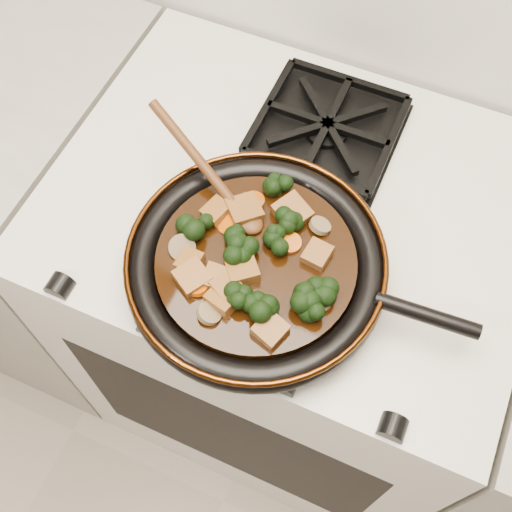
% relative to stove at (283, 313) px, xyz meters
% --- Properties ---
extents(stove, '(0.76, 0.60, 0.90)m').
position_rel_stove_xyz_m(stove, '(0.00, 0.00, 0.00)').
color(stove, beige).
rests_on(stove, ground).
extents(burner_grate_front, '(0.23, 0.23, 0.03)m').
position_rel_stove_xyz_m(burner_grate_front, '(0.00, -0.14, 0.46)').
color(burner_grate_front, black).
rests_on(burner_grate_front, stove).
extents(burner_grate_back, '(0.23, 0.23, 0.03)m').
position_rel_stove_xyz_m(burner_grate_back, '(0.00, 0.14, 0.46)').
color(burner_grate_back, black).
rests_on(burner_grate_back, stove).
extents(skillet, '(0.49, 0.37, 0.05)m').
position_rel_stove_xyz_m(skillet, '(0.00, -0.15, 0.49)').
color(skillet, black).
rests_on(skillet, burner_grate_front).
extents(braising_sauce, '(0.28, 0.28, 0.02)m').
position_rel_stove_xyz_m(braising_sauce, '(0.00, -0.15, 0.50)').
color(braising_sauce, black).
rests_on(braising_sauce, skillet).
extents(tofu_cube_0, '(0.05, 0.05, 0.03)m').
position_rel_stove_xyz_m(tofu_cube_0, '(0.06, -0.24, 0.52)').
color(tofu_cube_0, brown).
rests_on(tofu_cube_0, braising_sauce).
extents(tofu_cube_1, '(0.05, 0.05, 0.03)m').
position_rel_stove_xyz_m(tofu_cube_1, '(-0.01, -0.21, 0.52)').
color(tofu_cube_1, brown).
rests_on(tofu_cube_1, braising_sauce).
extents(tofu_cube_2, '(0.04, 0.05, 0.03)m').
position_rel_stove_xyz_m(tofu_cube_2, '(-0.08, -0.11, 0.52)').
color(tofu_cube_2, brown).
rests_on(tofu_cube_2, braising_sauce).
extents(tofu_cube_3, '(0.04, 0.04, 0.02)m').
position_rel_stove_xyz_m(tofu_cube_3, '(0.08, -0.12, 0.52)').
color(tofu_cube_3, brown).
rests_on(tofu_cube_3, braising_sauce).
extents(tofu_cube_4, '(0.03, 0.04, 0.02)m').
position_rel_stove_xyz_m(tofu_cube_4, '(-0.08, -0.20, 0.52)').
color(tofu_cube_4, brown).
rests_on(tofu_cube_4, braising_sauce).
extents(tofu_cube_5, '(0.04, 0.04, 0.02)m').
position_rel_stove_xyz_m(tofu_cube_5, '(-0.04, -0.09, 0.52)').
color(tofu_cube_5, brown).
rests_on(tofu_cube_5, braising_sauce).
extents(tofu_cube_6, '(0.06, 0.06, 0.03)m').
position_rel_stove_xyz_m(tofu_cube_6, '(-0.01, -0.18, 0.52)').
color(tofu_cube_6, brown).
rests_on(tofu_cube_6, braising_sauce).
extents(tofu_cube_7, '(0.06, 0.06, 0.03)m').
position_rel_stove_xyz_m(tofu_cube_7, '(-0.04, -0.09, 0.52)').
color(tofu_cube_7, brown).
rests_on(tofu_cube_7, braising_sauce).
extents(tofu_cube_8, '(0.06, 0.06, 0.03)m').
position_rel_stove_xyz_m(tofu_cube_8, '(-0.06, -0.22, 0.52)').
color(tofu_cube_8, brown).
rests_on(tofu_cube_8, braising_sauce).
extents(tofu_cube_9, '(0.05, 0.05, 0.03)m').
position_rel_stove_xyz_m(tofu_cube_9, '(-0.01, -0.22, 0.52)').
color(tofu_cube_9, brown).
rests_on(tofu_cube_9, braising_sauce).
extents(tofu_cube_10, '(0.06, 0.06, 0.03)m').
position_rel_stove_xyz_m(tofu_cube_10, '(0.02, -0.07, 0.52)').
color(tofu_cube_10, brown).
rests_on(tofu_cube_10, braising_sauce).
extents(tofu_cube_11, '(0.04, 0.04, 0.02)m').
position_rel_stove_xyz_m(tofu_cube_11, '(-0.03, -0.20, 0.52)').
color(tofu_cube_11, brown).
rests_on(tofu_cube_11, braising_sauce).
extents(broccoli_floret_0, '(0.09, 0.09, 0.06)m').
position_rel_stove_xyz_m(broccoli_floret_0, '(-0.02, -0.14, 0.52)').
color(broccoli_floret_0, black).
rests_on(broccoli_floret_0, braising_sauce).
extents(broccoli_floret_1, '(0.06, 0.07, 0.06)m').
position_rel_stove_xyz_m(broccoli_floret_1, '(0.02, -0.12, 0.52)').
color(broccoli_floret_1, black).
rests_on(broccoli_floret_1, braising_sauce).
extents(broccoli_floret_2, '(0.09, 0.08, 0.06)m').
position_rel_stove_xyz_m(broccoli_floret_2, '(0.01, -0.22, 0.52)').
color(broccoli_floret_2, black).
rests_on(broccoli_floret_2, braising_sauce).
extents(broccoli_floret_3, '(0.08, 0.08, 0.05)m').
position_rel_stove_xyz_m(broccoli_floret_3, '(-0.01, -0.04, 0.52)').
color(broccoli_floret_3, black).
rests_on(broccoli_floret_3, braising_sauce).
extents(broccoli_floret_4, '(0.07, 0.08, 0.06)m').
position_rel_stove_xyz_m(broccoli_floret_4, '(0.04, -0.22, 0.52)').
color(broccoli_floret_4, black).
rests_on(broccoli_floret_4, braising_sauce).
extents(broccoli_floret_5, '(0.09, 0.09, 0.07)m').
position_rel_stove_xyz_m(broccoli_floret_5, '(0.10, -0.17, 0.52)').
color(broccoli_floret_5, black).
rests_on(broccoli_floret_5, braising_sauce).
extents(broccoli_floret_6, '(0.08, 0.09, 0.07)m').
position_rel_stove_xyz_m(broccoli_floret_6, '(0.02, -0.08, 0.52)').
color(broccoli_floret_6, black).
rests_on(broccoli_floret_6, braising_sauce).
extents(broccoli_floret_7, '(0.08, 0.09, 0.06)m').
position_rel_stove_xyz_m(broccoli_floret_7, '(-0.10, -0.14, 0.52)').
color(broccoli_floret_7, black).
rests_on(broccoli_floret_7, braising_sauce).
extents(broccoli_floret_8, '(0.07, 0.07, 0.06)m').
position_rel_stove_xyz_m(broccoli_floret_8, '(-0.02, -0.16, 0.52)').
color(broccoli_floret_8, black).
rests_on(broccoli_floret_8, braising_sauce).
extents(broccoli_floret_9, '(0.08, 0.07, 0.06)m').
position_rel_stove_xyz_m(broccoli_floret_9, '(0.09, -0.19, 0.52)').
color(broccoli_floret_9, black).
rests_on(broccoli_floret_9, braising_sauce).
extents(carrot_coin_0, '(0.03, 0.03, 0.02)m').
position_rel_stove_xyz_m(carrot_coin_0, '(-0.04, -0.07, 0.51)').
color(carrot_coin_0, '#C14F05').
rests_on(carrot_coin_0, braising_sauce).
extents(carrot_coin_1, '(0.03, 0.03, 0.01)m').
position_rel_stove_xyz_m(carrot_coin_1, '(0.04, -0.11, 0.51)').
color(carrot_coin_1, '#C14F05').
rests_on(carrot_coin_1, braising_sauce).
extents(carrot_coin_2, '(0.03, 0.03, 0.02)m').
position_rel_stove_xyz_m(carrot_coin_2, '(-0.06, -0.12, 0.51)').
color(carrot_coin_2, '#C14F05').
rests_on(carrot_coin_2, braising_sauce).
extents(carrot_coin_3, '(0.03, 0.03, 0.02)m').
position_rel_stove_xyz_m(carrot_coin_3, '(-0.05, -0.22, 0.51)').
color(carrot_coin_3, '#C14F05').
rests_on(carrot_coin_3, braising_sauce).
extents(mushroom_slice_0, '(0.04, 0.04, 0.02)m').
position_rel_stove_xyz_m(mushroom_slice_0, '(0.06, -0.07, 0.52)').
color(mushroom_slice_0, brown).
rests_on(mushroom_slice_0, braising_sauce).
extents(mushroom_slice_1, '(0.05, 0.05, 0.03)m').
position_rel_stove_xyz_m(mushroom_slice_1, '(0.10, -0.18, 0.52)').
color(mushroom_slice_1, brown).
rests_on(mushroom_slice_1, braising_sauce).
extents(mushroom_slice_2, '(0.05, 0.05, 0.03)m').
position_rel_stove_xyz_m(mushroom_slice_2, '(-0.10, -0.18, 0.52)').
color(mushroom_slice_2, brown).
rests_on(mushroom_slice_2, braising_sauce).
extents(mushroom_slice_3, '(0.05, 0.05, 0.02)m').
position_rel_stove_xyz_m(mushroom_slice_3, '(-0.02, -0.25, 0.52)').
color(mushroom_slice_3, brown).
rests_on(mushroom_slice_3, braising_sauce).
extents(wooden_spoon, '(0.14, 0.08, 0.22)m').
position_rel_stove_xyz_m(wooden_spoon, '(-0.09, -0.08, 0.53)').
color(wooden_spoon, '#4F2A10').
rests_on(wooden_spoon, braising_sauce).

